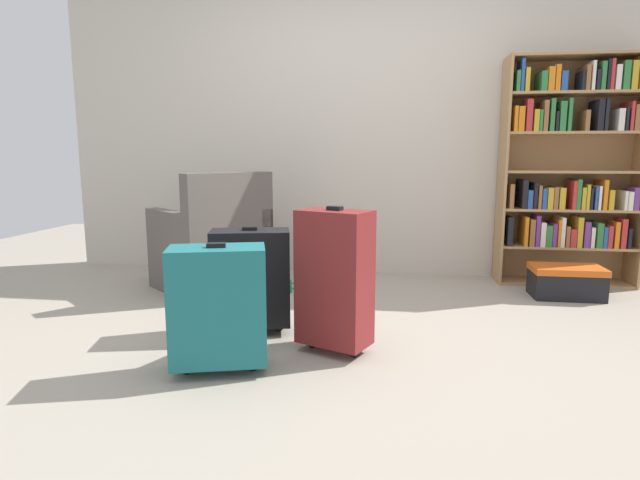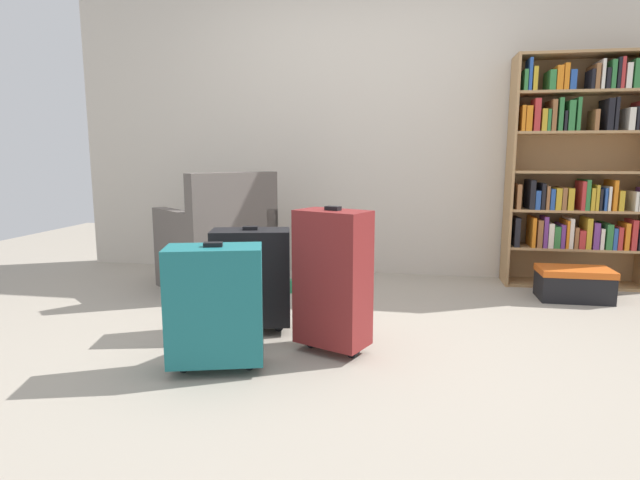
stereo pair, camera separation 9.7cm
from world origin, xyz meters
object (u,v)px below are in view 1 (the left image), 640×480
Objects in this scene: storage_box at (566,281)px; bookshelf at (569,168)px; suitcase_teal at (218,305)px; suitcase_black at (251,278)px; suitcase_dark_red at (334,278)px; armchair at (213,248)px; mug at (287,286)px.

bookshelf is at bearing 76.93° from storage_box.
suitcase_black is at bearing 90.10° from suitcase_teal.
armchair is at bearing 132.48° from suitcase_dark_red.
suitcase_teal is at bearing -147.55° from suitcase_dark_red.
suitcase_teal is (-0.03, -1.46, 0.28)m from mug.
armchair is 8.22× the size of mug.
suitcase_dark_red is 0.57m from suitcase_black.
bookshelf is at bearing 43.55° from suitcase_teal.
bookshelf reaches higher than suitcase_black.
suitcase_teal is (0.00, -0.57, 0.00)m from suitcase_black.
suitcase_black reaches higher than storage_box.
armchair is 2.63m from storage_box.
suitcase_teal is at bearing -69.49° from armchair.
mug is at bearing 88.11° from suitcase_black.
bookshelf reaches higher than storage_box.
bookshelf is at bearing 46.35° from suitcase_dark_red.
suitcase_teal is (-0.51, -0.33, -0.07)m from suitcase_dark_red.
suitcase_teal is at bearing -136.45° from bookshelf.
bookshelf is at bearing 34.48° from suitcase_black.
armchair reaches higher than suitcase_dark_red.
suitcase_dark_red is (0.48, -1.13, 0.35)m from mug.
armchair is 2.01× the size of storage_box.
storage_box is 0.79× the size of suitcase_teal.
suitcase_black is 1.00× the size of suitcase_teal.
storage_box is 0.79× the size of suitcase_black.
suitcase_dark_red is at bearing -133.65° from bookshelf.
mug is 0.19× the size of suitcase_black.
armchair is 0.65m from mug.
suitcase_dark_red is (1.07, -1.17, 0.08)m from armchair.
suitcase_dark_red is at bearing -47.52° from armchair.
suitcase_teal is at bearing -89.90° from suitcase_black.
storage_box is at bearing 26.68° from suitcase_black.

